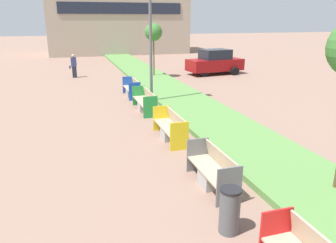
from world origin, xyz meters
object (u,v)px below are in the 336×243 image
(bench_blue_frame, at_px, (132,90))
(pedestrian_walking, at_px, (74,66))
(bench_yellow_frame, at_px, (171,129))
(litter_bin, at_px, (230,211))
(parked_car_distant, at_px, (215,62))
(bench_green_frame, at_px, (145,103))
(sapling_tree_far, at_px, (153,33))
(bench_grey_frame, at_px, (213,173))
(street_lamp_post, at_px, (150,18))

(bench_blue_frame, xyz_separation_m, pedestrian_walking, (-2.79, 7.15, 0.48))
(bench_yellow_frame, relative_size, bench_blue_frame, 1.12)
(litter_bin, xyz_separation_m, parked_car_distant, (7.94, 17.83, 0.44))
(bench_green_frame, bearing_deg, sapling_tree_far, 72.62)
(bench_grey_frame, distance_m, sapling_tree_far, 16.33)
(bench_grey_frame, bearing_deg, litter_bin, -104.64)
(street_lamp_post, distance_m, pedestrian_walking, 10.16)
(bench_grey_frame, relative_size, bench_yellow_frame, 0.90)
(parked_car_distant, bearing_deg, bench_blue_frame, -150.42)
(street_lamp_post, height_order, sapling_tree_far, street_lamp_post)
(litter_bin, bearing_deg, bench_grey_frame, 75.36)
(bench_green_frame, xyz_separation_m, litter_bin, (-0.48, -9.20, 0.10))
(bench_yellow_frame, bearing_deg, bench_green_frame, 89.96)
(street_lamp_post, bearing_deg, bench_grey_frame, -94.09)
(street_lamp_post, xyz_separation_m, pedestrian_walking, (-3.40, 9.01, -3.23))
(bench_blue_frame, relative_size, pedestrian_walking, 1.16)
(bench_yellow_frame, height_order, street_lamp_post, street_lamp_post)
(parked_car_distant, bearing_deg, street_lamp_post, -139.80)
(bench_yellow_frame, xyz_separation_m, pedestrian_walking, (-2.79, 14.09, 0.47))
(bench_green_frame, distance_m, litter_bin, 9.21)
(street_lamp_post, bearing_deg, bench_green_frame, -116.85)
(bench_yellow_frame, distance_m, bench_blue_frame, 6.94)
(bench_yellow_frame, bearing_deg, pedestrian_walking, 101.20)
(bench_yellow_frame, height_order, parked_car_distant, parked_car_distant)
(bench_yellow_frame, height_order, litter_bin, litter_bin)
(bench_blue_frame, bearing_deg, street_lamp_post, -71.76)
(bench_grey_frame, relative_size, sapling_tree_far, 0.51)
(parked_car_distant, bearing_deg, litter_bin, -121.11)
(bench_green_frame, distance_m, sapling_tree_far, 9.30)
(bench_grey_frame, distance_m, pedestrian_walking, 17.83)
(street_lamp_post, bearing_deg, parked_car_distant, 47.31)
(bench_green_frame, height_order, parked_car_distant, parked_car_distant)
(sapling_tree_far, bearing_deg, bench_yellow_frame, -102.14)
(litter_bin, xyz_separation_m, pedestrian_walking, (-2.31, 19.42, 0.36))
(bench_grey_frame, xyz_separation_m, litter_bin, (-0.47, -1.81, 0.11))
(bench_yellow_frame, bearing_deg, street_lamp_post, 83.13)
(bench_green_frame, distance_m, pedestrian_walking, 10.60)
(pedestrian_walking, bearing_deg, bench_green_frame, -74.71)
(bench_grey_frame, relative_size, parked_car_distant, 0.44)
(sapling_tree_far, bearing_deg, pedestrian_walking, 162.33)
(bench_blue_frame, distance_m, parked_car_distant, 9.33)
(bench_grey_frame, height_order, bench_green_frame, same)
(litter_bin, distance_m, street_lamp_post, 11.06)
(bench_grey_frame, xyz_separation_m, bench_blue_frame, (-0.00, 10.46, -0.00))
(litter_bin, distance_m, parked_car_distant, 19.52)
(bench_green_frame, height_order, bench_blue_frame, same)
(bench_grey_frame, bearing_deg, street_lamp_post, 85.91)
(bench_yellow_frame, relative_size, pedestrian_walking, 1.29)
(bench_grey_frame, distance_m, street_lamp_post, 9.38)
(bench_yellow_frame, bearing_deg, litter_bin, -95.10)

